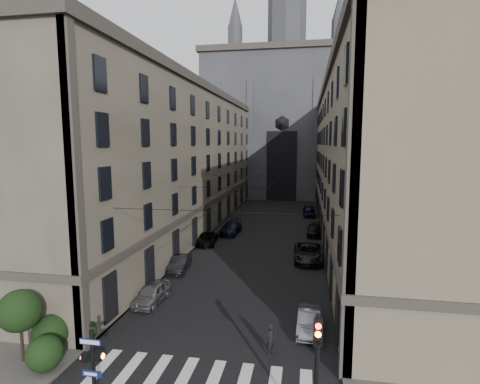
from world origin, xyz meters
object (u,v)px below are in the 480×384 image
Objects in this scene: car_right_midnear at (308,253)px; pedestrian at (271,340)px; traffic_light_right at (317,363)px; car_right_far at (309,211)px; pedestrian_signal_left at (93,368)px; car_left_midfar at (206,239)px; car_left_midnear at (180,263)px; gothic_tower at (285,116)px; car_right_near at (309,321)px; car_right_midfar at (315,230)px; car_left_near at (152,293)px; car_left_far at (231,228)px.

pedestrian is (-2.03, -17.29, 0.08)m from car_right_midnear.
traffic_light_right reaches higher than car_right_far.
pedestrian_signal_left is 27.70m from car_left_midfar.
pedestrian_signal_left is 0.96× the size of car_left_midnear.
gothic_tower is 74.67m from traffic_light_right.
car_left_midfar is at bearing 84.61° from car_left_midnear.
traffic_light_right is at bearing -91.19° from car_right_midnear.
car_right_near is at bearing -43.70° from car_left_midnear.
car_right_midfar is (12.40, 15.74, -0.02)m from car_left_midnear.
car_right_midfar is at bearing -89.18° from car_right_far.
car_left_midnear is 1.06× the size of car_right_near.
car_left_midnear reaches higher than car_right_midfar.
car_right_midfar reaches higher than car_right_near.
car_right_midnear is at bearing 69.25° from pedestrian_signal_left.
car_right_far reaches higher than car_left_midnear.
car_left_near is at bearing 136.22° from traffic_light_right.
pedestrian_signal_left reaches higher than car_left_midfar.
pedestrian_signal_left is 0.75× the size of car_left_far.
car_right_far is at bearing 87.72° from car_right_midnear.
traffic_light_right is at bearing -86.87° from car_right_near.
gothic_tower is at bearing 78.19° from car_left_midnear.
car_right_midnear is at bearing 90.59° from traffic_light_right.
traffic_light_right is 46.55m from car_right_far.
car_right_midnear is (11.56, 5.05, 0.13)m from car_left_midnear.
gothic_tower reaches higher than car_right_midfar.
traffic_light_right is 21.65m from car_left_midnear.
car_left_midnear is (-11.80, 17.96, -2.60)m from traffic_light_right.
pedestrian is at bearing -98.47° from car_right_midnear.
car_left_far is (-10.03, 32.64, -2.52)m from traffic_light_right.
car_left_midfar is at bearing 95.57° from pedestrian_signal_left.
car_right_near is 3.71m from pedestrian.
gothic_tower reaches higher than car_left_near.
gothic_tower is 11.15× the size of traffic_light_right.
car_left_near is at bearing -94.54° from car_left_midfar.
car_right_midfar is at bearing 83.75° from car_right_midnear.
car_left_midfar is at bearing -150.43° from car_right_midfar.
pedestrian_signal_left is 1.02× the size of car_right_near.
car_left_far is (1.77, 14.68, 0.08)m from car_left_midnear.
car_right_far is at bearing 94.39° from car_right_midfar.
gothic_tower is 12.09× the size of car_right_far.
car_left_near is at bearing -116.50° from car_right_midfar.
car_right_midnear is at bearing -83.88° from gothic_tower.
pedestrian_signal_left reaches higher than car_right_midnear.
car_right_midnear is 23.48m from car_right_far.
car_right_midfar is (0.60, 33.70, -2.62)m from traffic_light_right.
car_left_midnear is 0.71× the size of car_right_midnear.
car_left_far is 10.69m from car_right_midfar.
pedestrian is (-2.86, -27.98, 0.23)m from car_right_midfar.
car_left_midnear is at bearing -158.20° from car_right_midnear.
car_right_midnear reaches higher than car_left_midnear.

